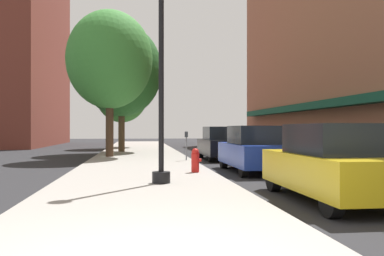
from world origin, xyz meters
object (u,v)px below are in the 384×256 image
tree_near (122,92)px  tree_mid (110,60)px  car_blue (254,150)px  car_black (221,144)px  car_yellow (333,164)px  tree_far (122,71)px  parking_meter_near (186,142)px  lamppost (161,66)px  fire_hydrant (195,160)px

tree_near → tree_mid: bearing=-90.9°
car_blue → car_black: bearing=89.5°
car_black → car_yellow: bearing=-88.4°
tree_near → car_blue: bearing=-74.2°
tree_near → car_black: size_ratio=1.59×
car_blue → tree_far: bearing=112.4°
tree_far → car_yellow: tree_far is taller
tree_near → parking_meter_near: bearing=-76.8°
tree_near → car_blue: size_ratio=1.59×
lamppost → car_black: (3.52, 9.74, -2.39)m
parking_meter_near → car_blue: car_blue is taller
lamppost → car_yellow: size_ratio=1.37×
parking_meter_near → car_blue: size_ratio=0.30×
tree_near → tree_mid: tree_mid is taller
lamppost → parking_meter_near: (1.57, 7.96, -2.25)m
car_blue → car_black: same height
car_yellow → car_blue: same height
tree_far → car_yellow: (5.17, -18.48, -4.41)m
fire_hydrant → car_black: car_black is taller
tree_far → car_blue: size_ratio=1.86×
fire_hydrant → tree_near: (-3.17, 20.02, 3.96)m
fire_hydrant → parking_meter_near: 5.33m
parking_meter_near → tree_far: 9.50m
car_blue → tree_near: bearing=105.3°
tree_mid → car_black: bearing=-12.8°
tree_near → tree_mid: size_ratio=0.90×
fire_hydrant → parking_meter_near: (0.30, 5.30, 0.43)m
car_yellow → car_blue: (0.00, 6.21, 0.00)m
tree_near → car_yellow: bearing=-77.9°
lamppost → tree_far: size_ratio=0.74×
parking_meter_near → tree_mid: size_ratio=0.17×
fire_hydrant → car_blue: car_blue is taller
parking_meter_near → car_yellow: car_yellow is taller
parking_meter_near → lamppost: bearing=-101.1°
car_blue → fire_hydrant: bearing=-158.8°
tree_near → car_black: bearing=-67.3°
tree_mid → car_yellow: tree_mid is taller
car_yellow → car_black: bearing=89.5°
parking_meter_near → tree_mid: tree_mid is taller
lamppost → tree_mid: bearing=100.7°
tree_near → car_blue: tree_near is taller
car_yellow → car_blue: size_ratio=1.00×
fire_hydrant → car_black: bearing=72.4°
car_black → tree_near: bearing=114.3°
tree_near → tree_far: (0.25, -6.87, 0.74)m
fire_hydrant → parking_meter_near: bearing=86.8°
car_black → lamppost: bearing=-108.3°
tree_near → car_yellow: 26.17m
tree_mid → car_black: tree_mid is taller
parking_meter_near → car_blue: (1.95, -4.40, -0.14)m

